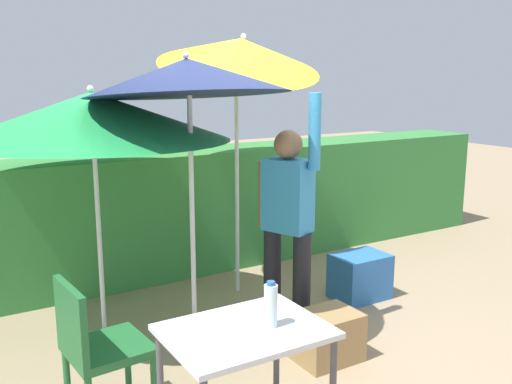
{
  "coord_description": "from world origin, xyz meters",
  "views": [
    {
      "loc": [
        -2.27,
        -3.45,
        2.01
      ],
      "look_at": [
        0.0,
        0.3,
        1.1
      ],
      "focal_mm": 39.99,
      "sensor_mm": 36.0,
      "label": 1
    }
  ],
  "objects_px": {
    "person_vendor": "(287,216)",
    "chair_plastic": "(95,344)",
    "umbrella_rainbow": "(188,77)",
    "folding_table": "(245,346)",
    "bottle_water": "(271,305)",
    "umbrella_yellow": "(240,53)",
    "crate_cardboard": "(327,336)",
    "cooler_box": "(360,276)",
    "umbrella_orange": "(92,116)"
  },
  "relations": [
    {
      "from": "umbrella_rainbow",
      "to": "umbrella_yellow",
      "type": "bearing_deg",
      "value": 42.72
    },
    {
      "from": "umbrella_orange",
      "to": "crate_cardboard",
      "type": "xyz_separation_m",
      "value": [
        1.23,
        -1.27,
        -1.53
      ]
    },
    {
      "from": "folding_table",
      "to": "umbrella_rainbow",
      "type": "bearing_deg",
      "value": 76.24
    },
    {
      "from": "umbrella_yellow",
      "to": "folding_table",
      "type": "xyz_separation_m",
      "value": [
        -1.2,
        -2.15,
        -1.52
      ]
    },
    {
      "from": "bottle_water",
      "to": "person_vendor",
      "type": "bearing_deg",
      "value": 52.73
    },
    {
      "from": "person_vendor",
      "to": "folding_table",
      "type": "relative_size",
      "value": 2.35
    },
    {
      "from": "chair_plastic",
      "to": "cooler_box",
      "type": "xyz_separation_m",
      "value": [
        2.59,
        0.7,
        -0.31
      ]
    },
    {
      "from": "cooler_box",
      "to": "folding_table",
      "type": "relative_size",
      "value": 0.61
    },
    {
      "from": "umbrella_rainbow",
      "to": "umbrella_yellow",
      "type": "height_order",
      "value": "umbrella_yellow"
    },
    {
      "from": "umbrella_yellow",
      "to": "crate_cardboard",
      "type": "xyz_separation_m",
      "value": [
        -0.14,
        -1.49,
        -2.01
      ]
    },
    {
      "from": "umbrella_rainbow",
      "to": "folding_table",
      "type": "xyz_separation_m",
      "value": [
        -0.33,
        -1.35,
        -1.32
      ]
    },
    {
      "from": "umbrella_rainbow",
      "to": "chair_plastic",
      "type": "xyz_separation_m",
      "value": [
        -0.89,
        -0.63,
        -1.48
      ]
    },
    {
      "from": "umbrella_rainbow",
      "to": "bottle_water",
      "type": "xyz_separation_m",
      "value": [
        -0.21,
        -1.39,
        -1.11
      ]
    },
    {
      "from": "umbrella_rainbow",
      "to": "chair_plastic",
      "type": "distance_m",
      "value": 1.84
    },
    {
      "from": "umbrella_orange",
      "to": "umbrella_yellow",
      "type": "height_order",
      "value": "umbrella_yellow"
    },
    {
      "from": "person_vendor",
      "to": "chair_plastic",
      "type": "xyz_separation_m",
      "value": [
        -1.65,
        -0.51,
        -0.42
      ]
    },
    {
      "from": "cooler_box",
      "to": "folding_table",
      "type": "xyz_separation_m",
      "value": [
        -2.03,
        -1.42,
        0.46
      ]
    },
    {
      "from": "umbrella_yellow",
      "to": "folding_table",
      "type": "relative_size",
      "value": 3.18
    },
    {
      "from": "umbrella_orange",
      "to": "chair_plastic",
      "type": "xyz_separation_m",
      "value": [
        -0.39,
        -1.22,
        -1.19
      ]
    },
    {
      "from": "crate_cardboard",
      "to": "bottle_water",
      "type": "xyz_separation_m",
      "value": [
        -0.93,
        -0.71,
        0.7
      ]
    },
    {
      "from": "umbrella_orange",
      "to": "umbrella_yellow",
      "type": "relative_size",
      "value": 0.81
    },
    {
      "from": "umbrella_orange",
      "to": "bottle_water",
      "type": "xyz_separation_m",
      "value": [
        0.3,
        -1.98,
        -0.83
      ]
    },
    {
      "from": "umbrella_rainbow",
      "to": "umbrella_orange",
      "type": "relative_size",
      "value": 1.06
    },
    {
      "from": "umbrella_orange",
      "to": "crate_cardboard",
      "type": "relative_size",
      "value": 4.57
    },
    {
      "from": "umbrella_orange",
      "to": "crate_cardboard",
      "type": "bearing_deg",
      "value": -45.88
    },
    {
      "from": "chair_plastic",
      "to": "crate_cardboard",
      "type": "bearing_deg",
      "value": -1.93
    },
    {
      "from": "umbrella_rainbow",
      "to": "bottle_water",
      "type": "height_order",
      "value": "umbrella_rainbow"
    },
    {
      "from": "umbrella_yellow",
      "to": "cooler_box",
      "type": "xyz_separation_m",
      "value": [
        0.83,
        -0.73,
        -1.98
      ]
    },
    {
      "from": "umbrella_orange",
      "to": "cooler_box",
      "type": "xyz_separation_m",
      "value": [
        2.21,
        -0.52,
        -1.5
      ]
    },
    {
      "from": "crate_cardboard",
      "to": "bottle_water",
      "type": "relative_size",
      "value": 1.86
    },
    {
      "from": "folding_table",
      "to": "bottle_water",
      "type": "bearing_deg",
      "value": -19.68
    },
    {
      "from": "person_vendor",
      "to": "crate_cardboard",
      "type": "xyz_separation_m",
      "value": [
        -0.03,
        -0.56,
        -0.76
      ]
    },
    {
      "from": "bottle_water",
      "to": "umbrella_orange",
      "type": "bearing_deg",
      "value": 98.64
    },
    {
      "from": "umbrella_rainbow",
      "to": "bottle_water",
      "type": "distance_m",
      "value": 1.8
    },
    {
      "from": "umbrella_rainbow",
      "to": "chair_plastic",
      "type": "height_order",
      "value": "umbrella_rainbow"
    },
    {
      "from": "umbrella_rainbow",
      "to": "crate_cardboard",
      "type": "distance_m",
      "value": 2.07
    },
    {
      "from": "umbrella_rainbow",
      "to": "cooler_box",
      "type": "height_order",
      "value": "umbrella_rainbow"
    },
    {
      "from": "cooler_box",
      "to": "bottle_water",
      "type": "bearing_deg",
      "value": -142.46
    },
    {
      "from": "person_vendor",
      "to": "bottle_water",
      "type": "distance_m",
      "value": 1.59
    },
    {
      "from": "umbrella_yellow",
      "to": "umbrella_rainbow",
      "type": "bearing_deg",
      "value": -137.28
    },
    {
      "from": "umbrella_yellow",
      "to": "chair_plastic",
      "type": "xyz_separation_m",
      "value": [
        -1.76,
        -1.43,
        -1.68
      ]
    },
    {
      "from": "bottle_water",
      "to": "umbrella_yellow",
      "type": "bearing_deg",
      "value": 63.89
    },
    {
      "from": "umbrella_rainbow",
      "to": "umbrella_yellow",
      "type": "distance_m",
      "value": 1.2
    },
    {
      "from": "chair_plastic",
      "to": "folding_table",
      "type": "bearing_deg",
      "value": -51.88
    },
    {
      "from": "umbrella_orange",
      "to": "umbrella_yellow",
      "type": "bearing_deg",
      "value": 8.8
    },
    {
      "from": "umbrella_rainbow",
      "to": "bottle_water",
      "type": "relative_size",
      "value": 9.07
    },
    {
      "from": "umbrella_rainbow",
      "to": "folding_table",
      "type": "distance_m",
      "value": 1.92
    },
    {
      "from": "crate_cardboard",
      "to": "umbrella_yellow",
      "type": "bearing_deg",
      "value": 84.54
    },
    {
      "from": "cooler_box",
      "to": "crate_cardboard",
      "type": "relative_size",
      "value": 1.09
    },
    {
      "from": "cooler_box",
      "to": "umbrella_orange",
      "type": "bearing_deg",
      "value": 166.84
    }
  ]
}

